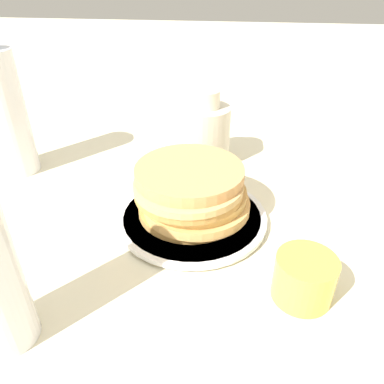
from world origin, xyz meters
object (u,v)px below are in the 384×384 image
(plate, at_px, (192,217))
(pancake_stack, at_px, (191,192))
(juice_glass, at_px, (304,278))
(water_bottle_near, at_px, (5,114))
(cream_jug, at_px, (205,133))

(plate, xyz_separation_m, pancake_stack, (-0.00, 0.00, 0.04))
(juice_glass, bearing_deg, pancake_stack, 137.71)
(plate, distance_m, juice_glass, 0.21)
(water_bottle_near, bearing_deg, pancake_stack, -19.13)
(plate, distance_m, pancake_stack, 0.04)
(pancake_stack, height_order, water_bottle_near, water_bottle_near)
(pancake_stack, height_order, juice_glass, pancake_stack)
(plate, relative_size, pancake_stack, 1.33)
(juice_glass, bearing_deg, water_bottle_near, 152.62)
(plate, distance_m, water_bottle_near, 0.39)
(pancake_stack, height_order, cream_jug, cream_jug)
(pancake_stack, bearing_deg, water_bottle_near, 160.87)
(plate, height_order, cream_jug, cream_jug)
(cream_jug, bearing_deg, plate, -90.58)
(plate, xyz_separation_m, juice_glass, (0.15, -0.14, 0.02))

